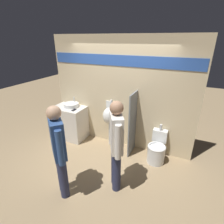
% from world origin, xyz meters
% --- Properties ---
extents(ground_plane, '(16.00, 16.00, 0.00)m').
position_xyz_m(ground_plane, '(0.00, 0.00, 0.00)').
color(ground_plane, '#997F5B').
extents(display_wall, '(3.62, 0.07, 2.70)m').
position_xyz_m(display_wall, '(0.00, 0.60, 1.36)').
color(display_wall, beige).
rests_on(display_wall, ground_plane).
extents(sink_counter, '(0.85, 0.57, 0.90)m').
position_xyz_m(sink_counter, '(-1.33, 0.28, 0.45)').
color(sink_counter, silver).
rests_on(sink_counter, ground_plane).
extents(sink_basin, '(0.40, 0.40, 0.24)m').
position_xyz_m(sink_basin, '(-1.28, 0.34, 0.96)').
color(sink_basin, silver).
rests_on(sink_basin, sink_counter).
extents(cell_phone, '(0.07, 0.14, 0.01)m').
position_xyz_m(cell_phone, '(-1.08, 0.17, 0.91)').
color(cell_phone, black).
rests_on(cell_phone, sink_counter).
extents(divider_near_counter, '(0.03, 0.49, 1.52)m').
position_xyz_m(divider_near_counter, '(0.45, 0.32, 0.76)').
color(divider_near_counter, slate).
rests_on(divider_near_counter, ground_plane).
extents(urinal_near_counter, '(0.34, 0.33, 1.21)m').
position_xyz_m(urinal_near_counter, '(-0.18, 0.41, 0.82)').
color(urinal_near_counter, silver).
rests_on(urinal_near_counter, ground_plane).
extents(toilet, '(0.40, 0.57, 0.83)m').
position_xyz_m(toilet, '(1.08, 0.25, 0.28)').
color(toilet, silver).
rests_on(toilet, ground_plane).
extents(person_in_vest, '(0.38, 0.53, 1.71)m').
position_xyz_m(person_in_vest, '(0.55, -0.82, 0.95)').
color(person_in_vest, '#282D4C').
rests_on(person_in_vest, ground_plane).
extents(person_with_lanyard, '(0.48, 0.42, 1.70)m').
position_xyz_m(person_with_lanyard, '(-0.24, -1.37, 0.94)').
color(person_with_lanyard, '#282D4C').
rests_on(person_with_lanyard, ground_plane).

